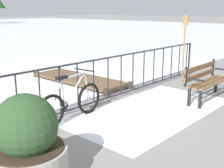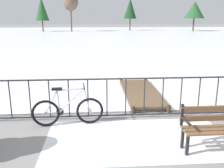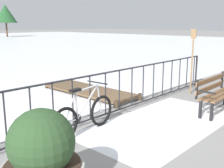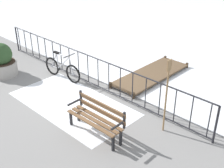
# 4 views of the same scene
# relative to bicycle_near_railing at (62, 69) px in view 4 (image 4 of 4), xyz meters

# --- Properties ---
(ground_plane) EXTENTS (160.00, 160.00, 0.00)m
(ground_plane) POSITION_rel_bicycle_near_railing_xyz_m (0.96, 0.34, -0.37)
(ground_plane) COLOR gray
(snow_patch) EXTENTS (3.93, 2.03, 0.01)m
(snow_patch) POSITION_rel_bicycle_near_railing_xyz_m (1.55, -0.86, -0.36)
(snow_patch) COLOR white
(snow_patch) RESTS_ON ground
(railing_fence) EXTENTS (9.06, 0.06, 1.07)m
(railing_fence) POSITION_rel_bicycle_near_railing_xyz_m (0.96, 0.34, 0.19)
(railing_fence) COLOR #232328
(railing_fence) RESTS_ON ground
(bicycle_near_railing) EXTENTS (1.71, 0.52, 0.97)m
(bicycle_near_railing) POSITION_rel_bicycle_near_railing_xyz_m (0.00, 0.00, 0.00)
(bicycle_near_railing) COLOR black
(bicycle_near_railing) RESTS_ON ground
(park_bench) EXTENTS (1.61, 0.50, 0.89)m
(park_bench) POSITION_rel_bicycle_near_railing_xyz_m (3.14, -1.32, 0.14)
(park_bench) COLOR brown
(park_bench) RESTS_ON ground
(planter_with_shrub) EXTENTS (1.00, 1.00, 1.18)m
(planter_with_shrub) POSITION_rel_bicycle_near_railing_xyz_m (-1.79, -1.28, 0.15)
(planter_with_shrub) COLOR #ADA8A0
(planter_with_shrub) RESTS_ON ground
(oar_upright) EXTENTS (0.04, 0.16, 1.98)m
(oar_upright) POSITION_rel_bicycle_near_railing_xyz_m (4.29, -0.07, 0.77)
(oar_upright) COLOR #937047
(oar_upright) RESTS_ON ground
(wooden_dock) EXTENTS (1.10, 3.25, 0.20)m
(wooden_dock) POSITION_rel_bicycle_near_railing_xyz_m (2.18, 2.22, -0.25)
(wooden_dock) COLOR brown
(wooden_dock) RESTS_ON ground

